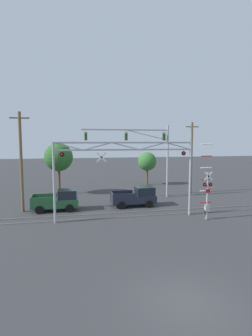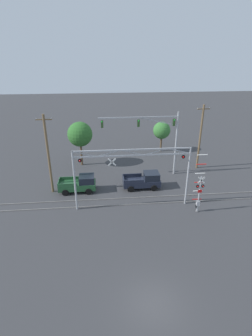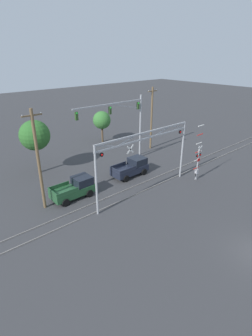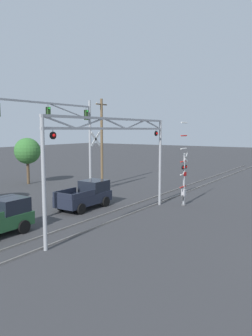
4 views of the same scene
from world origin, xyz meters
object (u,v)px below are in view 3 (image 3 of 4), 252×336
Objects in this scene: traffic_signal_span at (127,118)px; utility_pole_left at (38,160)px; crossing_gantry at (145,150)px; crossing_signal_mast at (198,162)px; background_tree_beyond_span at (35,135)px; utility_pole_right at (152,118)px; background_tree_far_left_verge at (102,120)px; pickup_truck_following at (75,188)px; pickup_truck_lead at (132,167)px.

utility_pole_left reaches higher than traffic_signal_span.
crossing_gantry is 1.86× the size of crossing_signal_mast.
utility_pole_left is 8.73m from background_tree_beyond_span.
traffic_signal_span is at bearing 60.47° from crossing_gantry.
utility_pole_left is 1.03× the size of utility_pole_right.
utility_pole_right reaches higher than crossing_gantry.
crossing_gantry is 10.29m from utility_pole_left.
background_tree_far_left_verge is at bearing 38.17° from utility_pole_left.
utility_pole_left is at bearing -111.02° from background_tree_beyond_span.
traffic_signal_span is 9.88m from background_tree_far_left_verge.
pickup_truck_following is (-6.01, 4.11, -3.97)m from crossing_gantry.
background_tree_beyond_span is (-17.11, 2.79, -0.00)m from utility_pole_right.
utility_pole_right is (16.90, 5.54, 3.82)m from pickup_truck_following.
crossing_signal_mast is 1.43× the size of pickup_truck_lead.
utility_pole_left is at bearing -165.19° from traffic_signal_span.
background_tree_beyond_span reaches higher than background_tree_far_left_verge.
utility_pole_left is (-9.35, 4.28, 0.00)m from crossing_gantry.
crossing_gantry is 1.18× the size of traffic_signal_span.
crossing_signal_mast is 17.54m from utility_pole_left.
background_tree_far_left_verge reaches higher than pickup_truck_following.
utility_pole_right is at bearing -63.23° from background_tree_far_left_verge.
traffic_signal_span is at bearing 20.05° from pickup_truck_following.
utility_pole_right is (8.87, 5.40, 3.82)m from pickup_truck_lead.
crossing_signal_mast is 0.71× the size of utility_pole_right.
background_tree_beyond_span is (-10.73, 4.49, -1.21)m from traffic_signal_span.
pickup_truck_following is (-12.90, 5.86, -1.26)m from crossing_signal_mast.
pickup_truck_lead is at bearing -123.86° from traffic_signal_span.
utility_pole_left is at bearing 159.64° from crossing_signal_mast.
utility_pole_right is (6.38, 1.70, -1.21)m from traffic_signal_span.
traffic_signal_span is 12.27m from pickup_truck_following.
utility_pole_right is at bearing 14.84° from utility_pole_left.
utility_pole_right is at bearing -9.25° from background_tree_beyond_span.
crossing_signal_mast is at bearing -109.32° from utility_pole_right.
utility_pole_right is (10.89, 9.65, -0.15)m from crossing_gantry.
pickup_truck_lead is 8.03m from pickup_truck_following.
crossing_signal_mast is at bearing -50.88° from pickup_truck_lead.
traffic_signal_span is 1.12× the size of utility_pole_right.
background_tree_far_left_verge is (-3.81, 7.55, -1.13)m from utility_pole_right.
pickup_truck_lead is at bearing -0.18° from utility_pole_left.
utility_pole_left is (-16.25, 6.03, 2.72)m from crossing_signal_mast.
crossing_gantry is at bearing -34.38° from pickup_truck_following.
utility_pole_right is (3.99, 11.39, 2.56)m from crossing_signal_mast.
crossing_signal_mast is 14.23m from pickup_truck_following.
pickup_truck_lead is (-2.48, -3.70, -5.03)m from traffic_signal_span.
pickup_truck_following is 0.87× the size of background_tree_far_left_verge.
crossing_gantry is 1.86× the size of background_tree_beyond_span.
background_tree_far_left_verge reaches higher than pickup_truck_lead.
crossing_gantry reaches higher than pickup_truck_lead.
background_tree_beyond_span is (-13.12, 14.18, 2.56)m from crossing_signal_mast.
crossing_gantry is 8.29m from pickup_truck_following.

